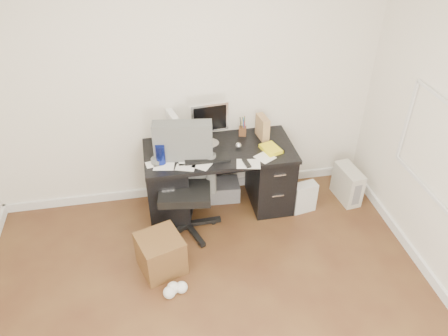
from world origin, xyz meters
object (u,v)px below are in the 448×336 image
(keyboard, at_px, (207,158))
(office_chair, at_px, (185,184))
(wicker_basket, at_px, (161,254))
(lcd_monitor, at_px, (210,124))
(pc_tower, at_px, (347,184))
(desk, at_px, (219,177))

(keyboard, bearing_deg, office_chair, -155.04)
(office_chair, bearing_deg, wicker_basket, -112.41)
(lcd_monitor, xyz_separation_m, pc_tower, (1.48, -0.23, -0.79))
(keyboard, relative_size, office_chair, 0.38)
(office_chair, bearing_deg, pc_tower, 12.67)
(desk, bearing_deg, lcd_monitor, 123.27)
(office_chair, xyz_separation_m, pc_tower, (1.80, 0.15, -0.37))
(desk, distance_m, wicker_basket, 1.04)
(wicker_basket, bearing_deg, pc_tower, 17.18)
(lcd_monitor, relative_size, wicker_basket, 1.25)
(desk, xyz_separation_m, office_chair, (-0.39, -0.26, 0.17))
(desk, xyz_separation_m, lcd_monitor, (-0.07, 0.11, 0.58))
(lcd_monitor, bearing_deg, keyboard, -111.14)
(desk, xyz_separation_m, pc_tower, (1.41, -0.11, -0.20))
(office_chair, distance_m, wicker_basket, 0.69)
(desk, distance_m, office_chair, 0.50)
(pc_tower, relative_size, wicker_basket, 1.05)
(lcd_monitor, relative_size, office_chair, 0.41)
(keyboard, distance_m, pc_tower, 1.66)
(desk, xyz_separation_m, wicker_basket, (-0.68, -0.76, -0.21))
(keyboard, height_order, pc_tower, keyboard)
(keyboard, height_order, office_chair, office_chair)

